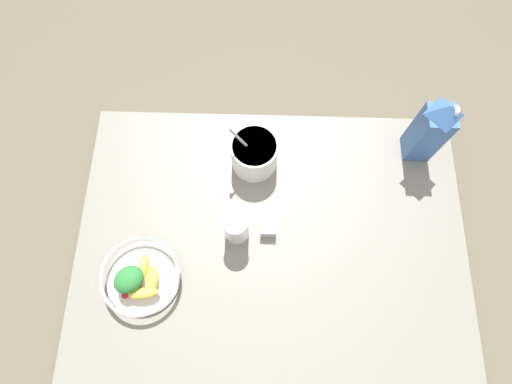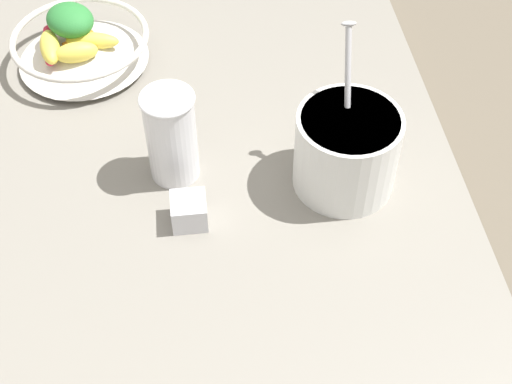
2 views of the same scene
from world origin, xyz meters
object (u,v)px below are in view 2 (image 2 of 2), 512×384
fruit_bowl (80,44)px  spice_jar (189,212)px  drinking_cup (171,135)px  yogurt_tub (347,148)px

fruit_bowl → spice_jar: 0.37m
fruit_bowl → drinking_cup: bearing=-61.7°
yogurt_tub → spice_jar: size_ratio=4.76×
drinking_cup → spice_jar: bearing=-80.5°
fruit_bowl → yogurt_tub: 0.47m
yogurt_tub → drinking_cup: (-0.23, 0.04, 0.01)m
drinking_cup → spice_jar: (0.01, -0.09, -0.05)m
yogurt_tub → drinking_cup: 0.23m
drinking_cup → spice_jar: drinking_cup is taller
spice_jar → fruit_bowl: bearing=113.8°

